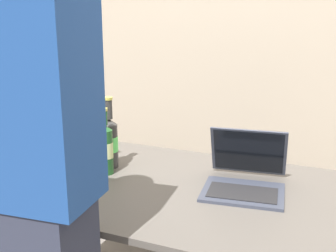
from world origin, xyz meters
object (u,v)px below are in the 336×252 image
at_px(beer_bottle_dark, 110,141).
at_px(person_figure, 27,211).
at_px(laptop, 245,176).
at_px(beer_bottle_brown, 94,139).
at_px(beer_bottle_amber, 105,148).

xyz_separation_m(beer_bottle_dark, person_figure, (0.15, -0.71, -0.00)).
bearing_deg(beer_bottle_dark, laptop, 0.39).
bearing_deg(beer_bottle_dark, beer_bottle_brown, 172.03).
bearing_deg(beer_bottle_brown, beer_bottle_dark, -7.97).
distance_m(beer_bottle_brown, person_figure, 0.76).
bearing_deg(beer_bottle_brown, beer_bottle_amber, -38.26).
relative_size(beer_bottle_brown, person_figure, 0.18).
relative_size(beer_bottle_brown, beer_bottle_dark, 0.95).
height_order(beer_bottle_brown, person_figure, person_figure).
bearing_deg(person_figure, laptop, 55.89).
bearing_deg(beer_bottle_brown, laptop, -0.69).
relative_size(beer_bottle_brown, beer_bottle_amber, 1.05).
distance_m(beer_bottle_brown, beer_bottle_amber, 0.15).
bearing_deg(laptop, beer_bottle_dark, -179.61).
bearing_deg(beer_bottle_dark, beer_bottle_amber, -71.31).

